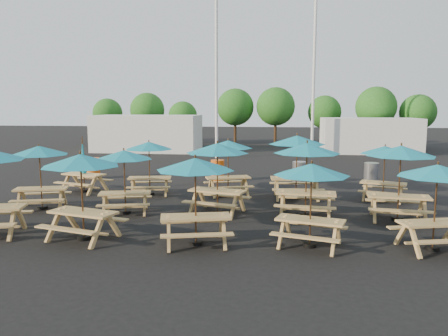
# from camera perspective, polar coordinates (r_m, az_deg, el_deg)

# --- Properties ---
(ground) EXTENTS (120.00, 120.00, 0.00)m
(ground) POSITION_cam_1_polar(r_m,az_deg,el_deg) (15.67, -0.66, -4.75)
(ground) COLOR black
(ground) RESTS_ON ground
(picnic_unit_1) EXTENTS (2.37, 2.37, 2.18)m
(picnic_unit_1) POSITION_cam_1_polar(r_m,az_deg,el_deg) (15.91, -22.99, 1.67)
(picnic_unit_1) COLOR #B2814F
(picnic_unit_1) RESTS_ON ground
(picnic_unit_2) EXTENTS (2.15, 2.00, 2.26)m
(picnic_unit_2) POSITION_cam_1_polar(r_m,az_deg,el_deg) (18.64, -17.87, -0.18)
(picnic_unit_2) COLOR #B2814F
(picnic_unit_2) RESTS_ON ground
(picnic_unit_3) EXTENTS (2.47, 2.47, 2.28)m
(picnic_unit_3) POSITION_cam_1_polar(r_m,az_deg,el_deg) (11.79, -18.21, 0.32)
(picnic_unit_3) COLOR #B2814F
(picnic_unit_3) RESTS_ON ground
(picnic_unit_4) EXTENTS (2.21, 2.21, 2.10)m
(picnic_unit_4) POSITION_cam_1_polar(r_m,az_deg,el_deg) (14.40, -12.94, 1.22)
(picnic_unit_4) COLOR #B2814F
(picnic_unit_4) RESTS_ON ground
(picnic_unit_5) EXTENTS (2.18, 2.18, 2.12)m
(picnic_unit_5) POSITION_cam_1_polar(r_m,az_deg,el_deg) (17.30, -9.77, 2.50)
(picnic_unit_5) COLOR #B2814F
(picnic_unit_5) RESTS_ON ground
(picnic_unit_6) EXTENTS (2.36, 2.36, 2.23)m
(picnic_unit_6) POSITION_cam_1_polar(r_m,az_deg,el_deg) (10.81, -3.77, -0.18)
(picnic_unit_6) COLOR #B2814F
(picnic_unit_6) RESTS_ON ground
(picnic_unit_7) EXTENTS (2.52, 2.52, 2.32)m
(picnic_unit_7) POSITION_cam_1_polar(r_m,az_deg,el_deg) (14.05, -0.88, 2.05)
(picnic_unit_7) COLOR #B2814F
(picnic_unit_7) RESTS_ON ground
(picnic_unit_8) EXTENTS (2.45, 2.45, 2.18)m
(picnic_unit_8) POSITION_cam_1_polar(r_m,az_deg,el_deg) (16.98, 0.54, 2.69)
(picnic_unit_8) COLOR #B2814F
(picnic_unit_8) RESTS_ON ground
(picnic_unit_9) EXTENTS (2.31, 2.31, 2.11)m
(picnic_unit_9) POSITION_cam_1_polar(r_m,az_deg,el_deg) (10.85, 11.36, -0.84)
(picnic_unit_9) COLOR #B2814F
(picnic_unit_9) RESTS_ON ground
(picnic_unit_10) EXTENTS (2.28, 2.28, 2.37)m
(picnic_unit_10) POSITION_cam_1_polar(r_m,az_deg,el_deg) (13.85, 10.78, 1.98)
(picnic_unit_10) COLOR #B2814F
(picnic_unit_10) RESTS_ON ground
(picnic_unit_11) EXTENTS (2.29, 2.29, 2.42)m
(picnic_unit_11) POSITION_cam_1_polar(r_m,az_deg,el_deg) (16.54, 9.52, 3.14)
(picnic_unit_11) COLOR #B2814F
(picnic_unit_11) RESTS_ON ground
(picnic_unit_12) EXTENTS (2.26, 2.26, 2.13)m
(picnic_unit_12) POSITION_cam_1_polar(r_m,az_deg,el_deg) (11.54, 26.10, -0.93)
(picnic_unit_12) COLOR #B2814F
(picnic_unit_12) RESTS_ON ground
(picnic_unit_13) EXTENTS (2.28, 2.28, 2.33)m
(picnic_unit_13) POSITION_cam_1_polar(r_m,az_deg,el_deg) (14.18, 22.10, 1.53)
(picnic_unit_13) COLOR #B2814F
(picnic_unit_13) RESTS_ON ground
(picnic_unit_14) EXTENTS (2.29, 2.29, 2.05)m
(picnic_unit_14) POSITION_cam_1_polar(r_m,az_deg,el_deg) (17.04, 20.28, 1.83)
(picnic_unit_14) COLOR #B2814F
(picnic_unit_14) RESTS_ON ground
(waste_bin_0) EXTENTS (0.63, 0.63, 1.01)m
(waste_bin_0) POSITION_cam_1_polar(r_m,az_deg,el_deg) (22.06, -16.68, -0.03)
(waste_bin_0) COLOR #E3550D
(waste_bin_0) RESTS_ON ground
(waste_bin_1) EXTENTS (0.63, 0.63, 1.01)m
(waste_bin_1) POSITION_cam_1_polar(r_m,az_deg,el_deg) (20.30, -0.85, -0.36)
(waste_bin_1) COLOR #E3550D
(waste_bin_1) RESTS_ON ground
(waste_bin_2) EXTENTS (0.63, 0.63, 1.01)m
(waste_bin_2) POSITION_cam_1_polar(r_m,az_deg,el_deg) (20.00, 9.82, -0.61)
(waste_bin_2) COLOR gray
(waste_bin_2) RESTS_ON ground
(waste_bin_3) EXTENTS (0.63, 0.63, 1.01)m
(waste_bin_3) POSITION_cam_1_polar(r_m,az_deg,el_deg) (20.37, 18.67, -0.76)
(waste_bin_3) COLOR gray
(waste_bin_3) RESTS_ON ground
(mast_0) EXTENTS (0.20, 0.20, 12.00)m
(mast_0) POSITION_cam_1_polar(r_m,az_deg,el_deg) (29.53, -0.99, 12.96)
(mast_0) COLOR silver
(mast_0) RESTS_ON ground
(mast_1) EXTENTS (0.20, 0.20, 12.00)m
(mast_1) POSITION_cam_1_polar(r_m,az_deg,el_deg) (31.35, 11.68, 12.51)
(mast_1) COLOR silver
(mast_1) RESTS_ON ground
(event_tent_0) EXTENTS (8.00, 4.00, 2.80)m
(event_tent_0) POSITION_cam_1_polar(r_m,az_deg,el_deg) (34.68, -9.96, 4.50)
(event_tent_0) COLOR silver
(event_tent_0) RESTS_ON ground
(event_tent_1) EXTENTS (7.00, 4.00, 2.60)m
(event_tent_1) POSITION_cam_1_polar(r_m,az_deg,el_deg) (34.92, 18.44, 4.07)
(event_tent_1) COLOR silver
(event_tent_1) RESTS_ON ground
(tree_0) EXTENTS (2.80, 2.80, 4.24)m
(tree_0) POSITION_cam_1_polar(r_m,az_deg,el_deg) (43.48, -14.97, 6.93)
(tree_0) COLOR #382314
(tree_0) RESTS_ON ground
(tree_1) EXTENTS (3.11, 3.11, 4.72)m
(tree_1) POSITION_cam_1_polar(r_m,az_deg,el_deg) (40.78, -9.98, 7.48)
(tree_1) COLOR #382314
(tree_1) RESTS_ON ground
(tree_2) EXTENTS (2.59, 2.59, 3.93)m
(tree_2) POSITION_cam_1_polar(r_m,az_deg,el_deg) (39.70, -5.39, 6.79)
(tree_2) COLOR #382314
(tree_2) RESTS_ON ground
(tree_3) EXTENTS (3.36, 3.36, 5.09)m
(tree_3) POSITION_cam_1_polar(r_m,az_deg,el_deg) (40.04, 1.48, 7.95)
(tree_3) COLOR #382314
(tree_3) RESTS_ON ground
(tree_4) EXTENTS (3.41, 3.41, 5.17)m
(tree_4) POSITION_cam_1_polar(r_m,az_deg,el_deg) (39.40, 6.76, 7.97)
(tree_4) COLOR #382314
(tree_4) RESTS_ON ground
(tree_5) EXTENTS (2.94, 2.94, 4.45)m
(tree_5) POSITION_cam_1_polar(r_m,az_deg,el_deg) (40.05, 13.00, 7.13)
(tree_5) COLOR #382314
(tree_5) RESTS_ON ground
(tree_6) EXTENTS (3.38, 3.38, 5.13)m
(tree_6) POSITION_cam_1_polar(r_m,az_deg,el_deg) (38.92, 19.23, 7.54)
(tree_6) COLOR #382314
(tree_6) RESTS_ON ground
(tree_7) EXTENTS (2.95, 2.95, 4.48)m
(tree_7) POSITION_cam_1_polar(r_m,az_deg,el_deg) (39.81, 24.00, 6.67)
(tree_7) COLOR #382314
(tree_7) RESTS_ON ground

